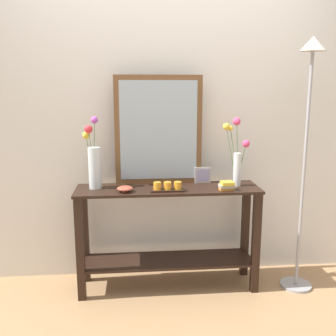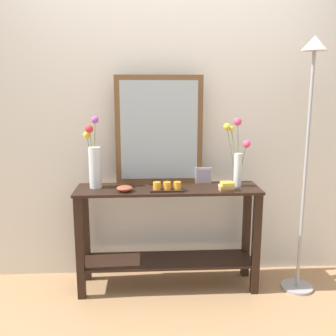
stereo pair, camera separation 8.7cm
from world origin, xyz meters
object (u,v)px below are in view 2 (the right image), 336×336
Objects in this scene: vase_right at (237,155)px; picture_frame_small at (203,175)px; floor_lamp at (309,125)px; mirror_leaning at (159,130)px; tall_vase_left at (94,161)px; decorative_bowl at (125,188)px; console_table at (168,227)px; book_stack at (227,186)px; candle_tray at (167,187)px.

vase_right reaches higher than picture_frame_small.
floor_lamp reaches higher than picture_frame_small.
tall_vase_left is at bearing -168.02° from mirror_leaning.
picture_frame_small is at bearing 19.75° from decorative_bowl.
picture_frame_small is at bearing -3.53° from mirror_leaning.
floor_lamp is (1.00, -0.10, 0.78)m from console_table.
book_stack reaches higher than decorative_bowl.
vase_right reaches higher than console_table.
vase_right is at bearing 3.33° from console_table.
decorative_bowl is at bearing -137.40° from mirror_leaning.
mirror_leaning is at bearing 152.23° from book_stack.
tall_vase_left is 4.73× the size of book_stack.
picture_frame_small is at bearing 157.99° from vase_right.
picture_frame_small reaches higher than candle_tray.
decorative_bowl is (-0.32, -0.09, 0.34)m from console_table.
tall_vase_left is at bearing 175.18° from console_table.
floor_lamp is (0.58, 0.01, 0.44)m from book_stack.
floor_lamp reaches higher than mirror_leaning.
picture_frame_small is 0.64m from decorative_bowl.
decorative_bowl is (-0.60, -0.22, -0.04)m from picture_frame_small.
console_table is 2.59× the size of tall_vase_left.
decorative_bowl is at bearing -171.95° from vase_right.
floor_lamp is (0.72, -0.22, 0.41)m from picture_frame_small.
decorative_bowl is 1.04× the size of book_stack.
mirror_leaning is at bearing 166.95° from floor_lamp.
candle_tray reaches higher than decorative_bowl.
vase_right is at bearing 52.61° from book_stack.
book_stack is (0.42, -0.10, 0.34)m from console_table.
candle_tray is 2.09× the size of decorative_bowl.
console_table is 0.35m from candle_tray.
candle_tray is (0.05, -0.24, -0.39)m from mirror_leaning.
picture_frame_small is at bearing 24.16° from console_table.
floor_lamp reaches higher than console_table.
book_stack is (-0.10, -0.13, -0.21)m from vase_right.
tall_vase_left is 0.28× the size of floor_lamp.
tall_vase_left is at bearing -174.37° from picture_frame_small.
mirror_leaning is at bearing 168.55° from vase_right.
console_table is 0.73× the size of floor_lamp.
picture_frame_small is 0.27m from book_stack.
book_stack is at bearing -1.23° from decorative_bowl.
picture_frame_small is at bearing 162.60° from floor_lamp.
book_stack is at bearing -1.84° from candle_tray.
picture_frame_small is at bearing 5.63° from tall_vase_left.
console_table is 11.74× the size of decorative_bowl.
floor_lamp is (1.06, -0.25, 0.06)m from mirror_leaning.
console_table is 2.68× the size of vase_right.
decorative_bowl is (-0.31, 0.00, -0.00)m from candle_tray.
candle_tray is at bearing -167.27° from vase_right.
vase_right is at bearing -0.82° from tall_vase_left.
vase_right is 0.27× the size of floor_lamp.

